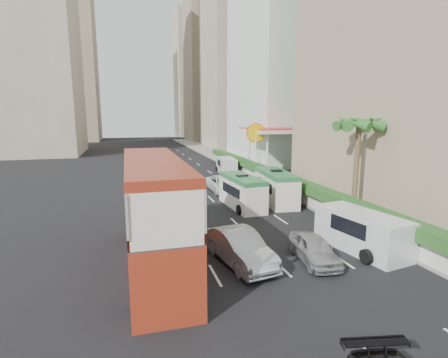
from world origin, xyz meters
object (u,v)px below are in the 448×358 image
object	(u,v)px
double_decker_bus	(155,213)
palm_tree	(356,170)
panel_van_far	(227,166)
panel_van_near	(361,231)
shell_station	(273,151)
minibus_far	(276,187)
car_silver_lane_a	(240,263)
minibus_near	(242,192)
car_silver_lane_b	(313,261)
van_asset	(223,191)

from	to	relation	value
double_decker_bus	palm_tree	xyz separation A→B (m)	(13.80, 4.00, 0.85)
panel_van_far	double_decker_bus	bearing A→B (deg)	-107.49
panel_van_near	palm_tree	bearing A→B (deg)	48.09
shell_station	minibus_far	bearing A→B (deg)	-112.48
car_silver_lane_a	double_decker_bus	bearing A→B (deg)	154.69
double_decker_bus	minibus_near	size ratio (longest dim) A/B	2.00
panel_van_near	shell_station	distance (m)	24.83
minibus_near	panel_van_far	size ratio (longest dim) A/B	1.18
double_decker_bus	shell_station	size ratio (longest dim) A/B	1.38
minibus_far	shell_station	xyz separation A→B (m)	(5.63, 13.60, 1.46)
car_silver_lane_b	panel_van_far	distance (m)	26.63
minibus_near	palm_tree	world-z (taller)	palm_tree
minibus_near	minibus_far	bearing A→B (deg)	7.14
car_silver_lane_b	van_asset	world-z (taller)	van_asset
car_silver_lane_a	panel_van_far	xyz separation A→B (m)	(6.73, 25.67, 0.93)
panel_van_near	palm_tree	size ratio (longest dim) A/B	0.79
car_silver_lane_b	minibus_near	size ratio (longest dim) A/B	0.70
panel_van_far	car_silver_lane_b	bearing A→B (deg)	-91.09
double_decker_bus	car_silver_lane_b	xyz separation A→B (m)	(7.39, -1.83, -2.53)
minibus_far	palm_tree	distance (m)	6.73
minibus_far	panel_van_near	distance (m)	10.56
panel_van_far	shell_station	size ratio (longest dim) A/B	0.58
van_asset	shell_station	bearing A→B (deg)	42.74
car_silver_lane_a	van_asset	size ratio (longest dim) A/B	0.94
panel_van_near	shell_station	xyz separation A→B (m)	(5.45, 24.16, 1.74)
panel_van_near	shell_station	world-z (taller)	shell_station
double_decker_bus	car_silver_lane_b	distance (m)	8.03
double_decker_bus	panel_van_near	distance (m)	10.73
panel_van_near	minibus_near	bearing A→B (deg)	98.53
panel_van_near	double_decker_bus	bearing A→B (deg)	164.01
car_silver_lane_b	shell_station	size ratio (longest dim) A/B	0.48
van_asset	double_decker_bus	bearing A→B (deg)	-118.19
panel_van_near	shell_station	size ratio (longest dim) A/B	0.63
car_silver_lane_a	panel_van_near	bearing A→B (deg)	-10.48
shell_station	minibus_near	bearing A→B (deg)	-121.56
van_asset	minibus_far	world-z (taller)	minibus_far
car_silver_lane_a	van_asset	bearing A→B (deg)	67.59
double_decker_bus	panel_van_near	world-z (taller)	double_decker_bus
panel_van_far	minibus_far	bearing A→B (deg)	-85.02
van_asset	panel_van_far	xyz separation A→B (m)	(3.20, 9.95, 0.93)
palm_tree	shell_station	xyz separation A→B (m)	(2.20, 19.00, -0.63)
van_asset	panel_van_far	bearing A→B (deg)	70.74
panel_van_near	palm_tree	distance (m)	6.54
car_silver_lane_a	palm_tree	world-z (taller)	palm_tree
van_asset	panel_van_near	world-z (taller)	panel_van_near
double_decker_bus	panel_van_far	bearing A→B (deg)	66.70
car_silver_lane_b	minibus_near	distance (m)	10.69
minibus_far	car_silver_lane_a	bearing A→B (deg)	-116.44
shell_station	palm_tree	bearing A→B (deg)	-96.60
car_silver_lane_b	shell_station	world-z (taller)	shell_station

